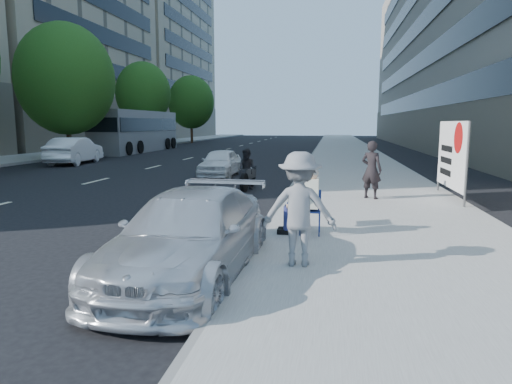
% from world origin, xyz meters
% --- Properties ---
extents(ground, '(160.00, 160.00, 0.00)m').
position_xyz_m(ground, '(0.00, 0.00, 0.00)').
color(ground, black).
rests_on(ground, ground).
extents(near_sidewalk, '(5.00, 120.00, 0.15)m').
position_xyz_m(near_sidewalk, '(4.00, 20.00, 0.07)').
color(near_sidewalk, gray).
rests_on(near_sidewalk, ground).
extents(far_sidewalk, '(4.50, 120.00, 0.15)m').
position_xyz_m(far_sidewalk, '(-16.75, 20.00, 0.07)').
color(far_sidewalk, gray).
rests_on(far_sidewalk, ground).
extents(far_bldg_north, '(22.00, 28.00, 28.00)m').
position_xyz_m(far_bldg_north, '(-30.00, 62.00, 14.00)').
color(far_bldg_north, tan).
rests_on(far_bldg_north, ground).
extents(tree_far_c, '(6.00, 6.00, 8.47)m').
position_xyz_m(tree_far_c, '(-13.70, 18.00, 5.02)').
color(tree_far_c, '#382616').
rests_on(tree_far_c, ground).
extents(tree_far_d, '(4.80, 4.80, 7.65)m').
position_xyz_m(tree_far_d, '(-13.70, 30.00, 4.89)').
color(tree_far_d, '#382616').
rests_on(tree_far_d, ground).
extents(tree_far_e, '(5.40, 5.40, 7.89)m').
position_xyz_m(tree_far_e, '(-13.70, 44.00, 4.78)').
color(tree_far_e, '#382616').
rests_on(tree_far_e, ground).
extents(seated_protester, '(0.83, 1.11, 1.31)m').
position_xyz_m(seated_protester, '(2.29, -0.08, 0.87)').
color(seated_protester, navy).
rests_on(seated_protester, near_sidewalk).
extents(jogger, '(1.12, 0.66, 1.72)m').
position_xyz_m(jogger, '(2.32, -2.08, 1.01)').
color(jogger, gray).
rests_on(jogger, near_sidewalk).
extents(pedestrian_woman, '(0.72, 0.64, 1.66)m').
position_xyz_m(pedestrian_woman, '(3.92, 4.49, 0.98)').
color(pedestrian_woman, black).
rests_on(pedestrian_woman, near_sidewalk).
extents(protest_banner, '(0.08, 3.06, 2.20)m').
position_xyz_m(protest_banner, '(6.18, 4.97, 1.40)').
color(protest_banner, '#4C4C4C').
rests_on(protest_banner, near_sidewalk).
extents(parked_sedan, '(1.94, 4.45, 1.27)m').
position_xyz_m(parked_sedan, '(0.72, -2.47, 0.64)').
color(parked_sedan, silver).
rests_on(parked_sedan, ground).
extents(white_sedan_near, '(1.43, 3.52, 1.20)m').
position_xyz_m(white_sedan_near, '(-1.98, 10.45, 0.60)').
color(white_sedan_near, white).
rests_on(white_sedan_near, ground).
extents(white_sedan_mid, '(2.12, 4.72, 1.51)m').
position_xyz_m(white_sedan_mid, '(-11.69, 15.21, 0.75)').
color(white_sedan_mid, white).
rests_on(white_sedan_mid, ground).
extents(motorcycle, '(0.75, 2.05, 1.42)m').
position_xyz_m(motorcycle, '(-0.09, 6.71, 0.64)').
color(motorcycle, black).
rests_on(motorcycle, ground).
extents(bus, '(2.75, 12.06, 3.30)m').
position_xyz_m(bus, '(-13.00, 26.87, 1.64)').
color(bus, slate).
rests_on(bus, ground).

